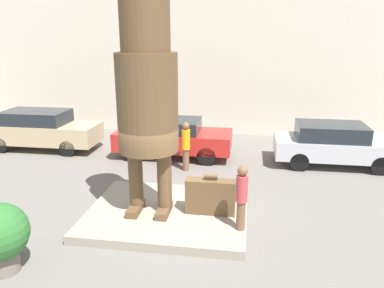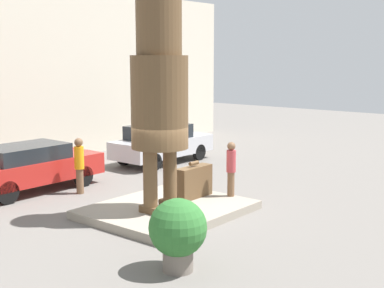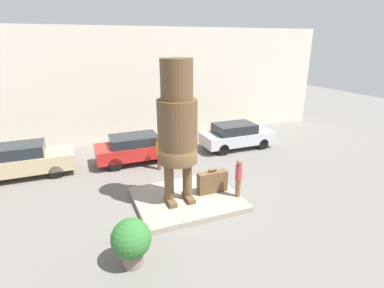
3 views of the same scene
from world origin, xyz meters
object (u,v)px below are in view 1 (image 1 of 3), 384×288
at_px(parked_car_silver, 334,144).
at_px(worker_hivis, 186,144).
at_px(parked_car_red, 172,137).
at_px(giant_suitcase, 210,196).
at_px(statue_figure, 147,89).
at_px(planter_pot, 0,235).
at_px(parked_car_tan, 41,129).
at_px(tourist, 242,195).

relative_size(parked_car_silver, worker_hivis, 2.48).
bearing_deg(parked_car_red, giant_suitcase, -67.90).
distance_m(statue_figure, giant_suitcase, 3.21).
xyz_separation_m(statue_figure, parked_car_silver, (5.67, 5.19, -2.66)).
bearing_deg(worker_hivis, planter_pot, -112.78).
distance_m(parked_car_tan, parked_car_silver, 11.90).
height_order(parked_car_tan, parked_car_red, parked_car_tan).
xyz_separation_m(statue_figure, planter_pot, (-2.43, -2.73, -2.64)).
height_order(tourist, parked_car_tan, tourist).
bearing_deg(giant_suitcase, parked_car_red, 112.10).
bearing_deg(tourist, parked_car_red, 116.23).
distance_m(parked_car_tan, planter_pot, 9.01).
distance_m(giant_suitcase, tourist, 1.19).
height_order(giant_suitcase, parked_car_tan, parked_car_tan).
relative_size(parked_car_red, parked_car_silver, 1.03).
bearing_deg(worker_hivis, parked_car_tan, 165.70).
bearing_deg(giant_suitcase, tourist, -42.68).
distance_m(statue_figure, parked_car_red, 5.92).
xyz_separation_m(parked_car_tan, parked_car_silver, (11.90, -0.25, -0.03)).
bearing_deg(parked_car_silver, giant_suitcase, -128.94).
bearing_deg(parked_car_silver, worker_hivis, -165.27).
distance_m(tourist, planter_pot, 5.27).
bearing_deg(parked_car_silver, parked_car_red, 179.36).
bearing_deg(worker_hivis, tourist, -64.60).
xyz_separation_m(statue_figure, parked_car_red, (-0.51, 5.26, -2.66)).
relative_size(parked_car_tan, parked_car_red, 1.04).
bearing_deg(parked_car_tan, worker_hivis, -14.30).
bearing_deg(worker_hivis, parked_car_red, 118.64).
height_order(planter_pot, worker_hivis, worker_hivis).
distance_m(parked_car_red, parked_car_silver, 6.17).
bearing_deg(parked_car_red, statue_figure, -84.49).
distance_m(tourist, parked_car_silver, 6.68).
bearing_deg(parked_car_tan, tourist, -35.14).
relative_size(statue_figure, parked_car_silver, 1.26).
relative_size(statue_figure, planter_pot, 3.69).
height_order(parked_car_red, planter_pot, parked_car_red).
xyz_separation_m(tourist, planter_pot, (-4.82, -2.11, -0.27)).
bearing_deg(planter_pot, parked_car_red, 76.45).
bearing_deg(worker_hivis, statue_figure, -94.55).
height_order(statue_figure, planter_pot, statue_figure).
bearing_deg(statue_figure, parked_car_red, 95.51).
relative_size(statue_figure, tourist, 3.43).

